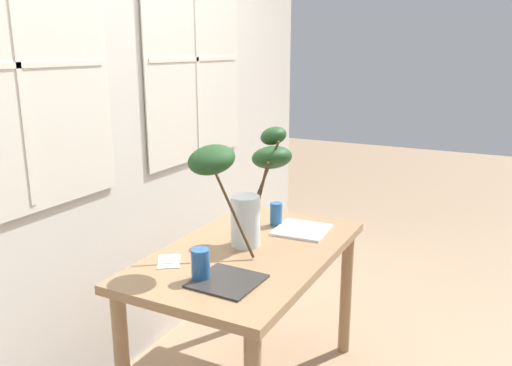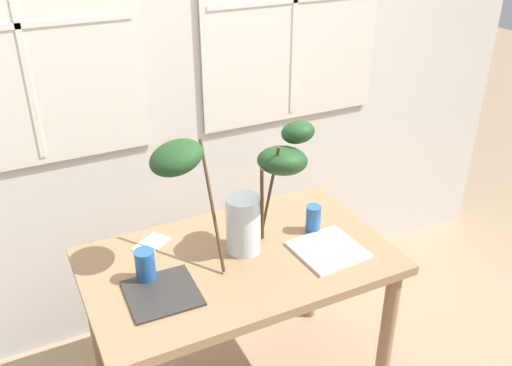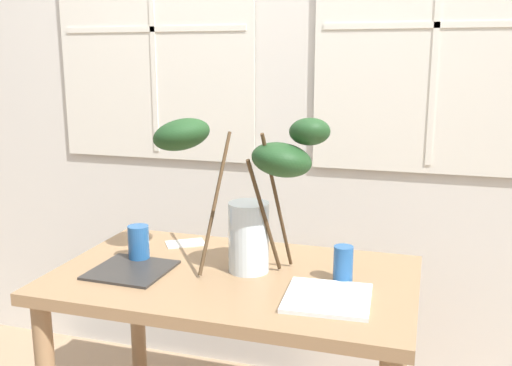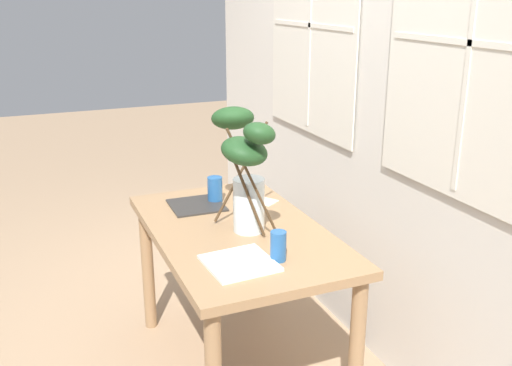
% 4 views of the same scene
% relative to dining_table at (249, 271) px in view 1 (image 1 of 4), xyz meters
% --- Properties ---
extents(back_wall_with_windows, '(4.04, 0.14, 2.82)m').
position_rel_dining_table_xyz_m(back_wall_with_windows, '(0.00, 0.75, 0.77)').
color(back_wall_with_windows, beige).
rests_on(back_wall_with_windows, ground).
extents(dining_table, '(1.23, 0.74, 0.75)m').
position_rel_dining_table_xyz_m(dining_table, '(0.00, 0.00, 0.00)').
color(dining_table, '#93704C').
rests_on(dining_table, ground).
extents(vase_with_branches, '(0.67, 0.35, 0.56)m').
position_rel_dining_table_xyz_m(vase_with_branches, '(0.03, 0.03, 0.43)').
color(vase_with_branches, silver).
rests_on(vase_with_branches, dining_table).
extents(drinking_glass_blue_left, '(0.08, 0.08, 0.13)m').
position_rel_dining_table_xyz_m(drinking_glass_blue_left, '(-0.37, 0.02, 0.18)').
color(drinking_glass_blue_left, '#235693').
rests_on(drinking_glass_blue_left, dining_table).
extents(drinking_glass_blue_right, '(0.07, 0.07, 0.12)m').
position_rel_dining_table_xyz_m(drinking_glass_blue_right, '(0.37, 0.03, 0.17)').
color(drinking_glass_blue_right, '#235693').
rests_on(drinking_glass_blue_right, dining_table).
extents(plate_square_left, '(0.26, 0.26, 0.01)m').
position_rel_dining_table_xyz_m(plate_square_left, '(-0.35, -0.08, 0.12)').
color(plate_square_left, '#2D2B28').
rests_on(plate_square_left, dining_table).
extents(plate_square_right, '(0.27, 0.27, 0.01)m').
position_rel_dining_table_xyz_m(plate_square_right, '(0.35, -0.12, 0.12)').
color(plate_square_right, white).
rests_on(plate_square_right, dining_table).
extents(napkin_folded, '(0.18, 0.16, 0.00)m').
position_rel_dining_table_xyz_m(napkin_folded, '(-0.29, 0.25, 0.11)').
color(napkin_folded, silver).
rests_on(napkin_folded, dining_table).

